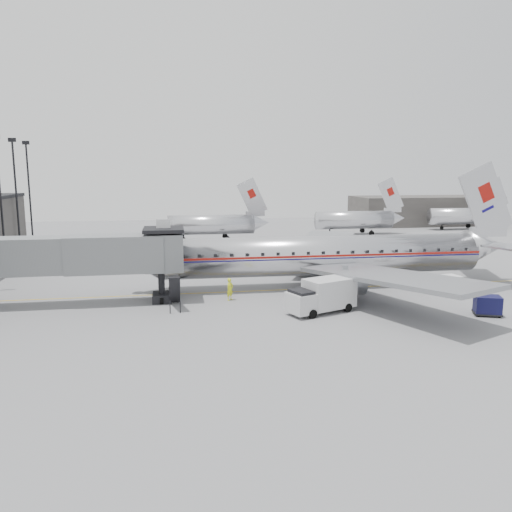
{
  "coord_description": "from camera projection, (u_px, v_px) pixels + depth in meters",
  "views": [
    {
      "loc": [
        -8.24,
        -39.19,
        11.05
      ],
      "look_at": [
        -0.48,
        6.82,
        3.2
      ],
      "focal_mm": 35.0,
      "sensor_mm": 36.0,
      "label": 1
    }
  ],
  "objects": [
    {
      "name": "service_van",
      "position": [
        322.0,
        295.0,
        39.64
      ],
      "size": [
        6.06,
        4.12,
        2.67
      ],
      "rotation": [
        0.0,
        0.0,
        0.38
      ],
      "color": "silver",
      "rests_on": "ground"
    },
    {
      "name": "baggage_cart_navy",
      "position": [
        488.0,
        305.0,
        38.85
      ],
      "size": [
        2.39,
        2.12,
        1.56
      ],
      "rotation": [
        0.0,
        0.0,
        -0.37
      ],
      "color": "#0D0D36",
      "rests_on": "ground"
    },
    {
      "name": "jet_bridge",
      "position": [
        71.0,
        256.0,
        41.43
      ],
      "size": [
        21.0,
        6.2,
        7.1
      ],
      "color": "slate",
      "rests_on": "ground"
    },
    {
      "name": "distant_aircraft_mid",
      "position": [
        355.0,
        219.0,
        89.54
      ],
      "size": [
        16.39,
        3.2,
        10.26
      ],
      "color": "silver",
      "rests_on": "ground"
    },
    {
      "name": "ground",
      "position": [
        275.0,
        307.0,
        41.29
      ],
      "size": [
        160.0,
        160.0,
        0.0
      ],
      "primitive_type": "plane",
      "color": "slate",
      "rests_on": "ground"
    },
    {
      "name": "airliner",
      "position": [
        329.0,
        255.0,
        48.5
      ],
      "size": [
        38.64,
        35.83,
        12.23
      ],
      "rotation": [
        0.0,
        0.0,
        -0.01
      ],
      "color": "silver",
      "rests_on": "ground"
    },
    {
      "name": "hangar",
      "position": [
        424.0,
        210.0,
        106.52
      ],
      "size": [
        30.0,
        12.0,
        6.0
      ],
      "primitive_type": "cube",
      "color": "#3D3937",
      "rests_on": "ground"
    },
    {
      "name": "ramp_worker",
      "position": [
        230.0,
        289.0,
        43.48
      ],
      "size": [
        0.85,
        0.82,
        1.96
      ],
      "primitive_type": "imported",
      "rotation": [
        0.0,
        0.0,
        0.72
      ],
      "color": "yellow",
      "rests_on": "ground"
    },
    {
      "name": "baggage_cart_white",
      "position": [
        448.0,
        284.0,
        45.82
      ],
      "size": [
        2.4,
        2.0,
        1.68
      ],
      "rotation": [
        0.0,
        0.0,
        0.19
      ],
      "color": "white",
      "rests_on": "ground"
    },
    {
      "name": "distant_aircraft_far",
      "position": [
        465.0,
        215.0,
        97.37
      ],
      "size": [
        16.39,
        3.2,
        10.26
      ],
      "color": "silver",
      "rests_on": "ground"
    },
    {
      "name": "apron_line",
      "position": [
        293.0,
        289.0,
        47.62
      ],
      "size": [
        60.0,
        0.15,
        0.01
      ],
      "primitive_type": "cube",
      "rotation": [
        0.0,
        0.0,
        1.57
      ],
      "color": "gold",
      "rests_on": "ground"
    },
    {
      "name": "distant_aircraft_near",
      "position": [
        212.0,
        224.0,
        81.39
      ],
      "size": [
        16.39,
        3.2,
        10.26
      ],
      "color": "silver",
      "rests_on": "ground"
    }
  ]
}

